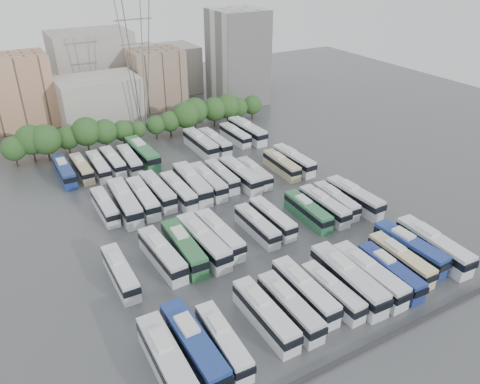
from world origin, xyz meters
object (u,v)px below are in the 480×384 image
bus_r2_s1 (105,206)px  bus_r0_s7 (332,291)px  bus_r3_s13 (247,131)px  bus_r3_s0 (64,171)px  bus_r1_s13 (354,197)px  bus_r3_s9 (200,143)px  bus_r0_s4 (265,314)px  bus_r2_s13 (294,160)px  bus_r1_s11 (324,206)px  bus_r3_s3 (113,161)px  bus_r1_s8 (272,218)px  bus_r2_s2 (125,202)px  bus_r0_s6 (305,291)px  bus_r2_s8 (222,176)px  bus_r0_s8 (348,279)px  bus_r1_s5 (219,234)px  bus_r2_s9 (240,175)px  bus_r0_s12 (410,248)px  bus_r2_s3 (143,198)px  bus_r1_s10 (308,211)px  bus_r3_s2 (99,166)px  bus_r0_s1 (194,346)px  bus_r0_s10 (390,271)px  bus_r0_s0 (168,362)px  bus_r2_s5 (178,191)px  bus_r1_s3 (184,247)px  bus_r3_s5 (142,153)px  bus_r0_s9 (369,275)px  bus_r2_s10 (254,173)px  bus_r3_s4 (130,160)px  bus_r2_s6 (192,183)px  bus_r0_s11 (400,259)px  bus_r3_s12 (235,135)px  bus_r2_s12 (281,165)px  apartment_tower (238,57)px  bus_r2_s4 (158,191)px  bus_r2_s7 (208,181)px  bus_r1_s7 (257,225)px  bus_r1_s2 (162,254)px  bus_r0_s2 (223,341)px  bus_r0_s5 (290,307)px  bus_r1_s4 (203,241)px  bus_r1_s0 (120,272)px

bus_r2_s1 → bus_r0_s7: bearing=-61.7°
bus_r3_s13 → bus_r3_s0: bearing=178.9°
bus_r1_s13 → bus_r3_s9: size_ratio=0.96×
bus_r0_s4 → bus_r2_s13: 46.68m
bus_r1_s11 → bus_r3_s9: 36.42m
bus_r2_s13 → bus_r3_s3: 37.90m
bus_r1_s8 → bus_r3_s13: 39.75m
bus_r1_s8 → bus_r2_s2: 26.05m
bus_r0_s4 → bus_r2_s13: (29.85, 35.88, 0.01)m
bus_r0_s6 → bus_r2_s8: size_ratio=1.08×
bus_r0_s8 → bus_r2_s1: bus_r0_s8 is taller
bus_r1_s5 → bus_r2_s9: bearing=50.1°
bus_r0_s12 → bus_r2_s3: bearing=128.3°
bus_r1_s10 → bus_r3_s2: size_ratio=1.01×
bus_r1_s8 → bus_r0_s1: bearing=-140.6°
bus_r0_s10 → bus_r1_s5: bearing=131.9°
bus_r0_s0 → bus_r2_s5: (16.70, 36.39, -0.19)m
bus_r0_s7 → bus_r2_s13: bus_r2_s13 is taller
bus_r2_s9 → bus_r3_s9: 18.23m
bus_r0_s1 → bus_r1_s3: (6.80, 18.39, -0.11)m
bus_r2_s3 → bus_r3_s5: size_ratio=0.90×
bus_r0_s0 → bus_r3_s5: (16.52, 55.75, 0.08)m
bus_r0_s9 → bus_r2_s2: bus_r2_s2 is taller
bus_r2_s10 → bus_r3_s4: bus_r3_s4 is taller
bus_r2_s1 → bus_r2_s6: (16.54, -0.33, 0.41)m
bus_r0_s1 → bus_r2_s8: bus_r0_s1 is taller
bus_r3_s0 → bus_r3_s3: (9.86, 0.09, -0.07)m
bus_r0_s11 → bus_r2_s9: 35.95m
bus_r0_s4 → bus_r3_s12: 60.79m
bus_r1_s8 → bus_r2_s12: size_ratio=0.99×
apartment_tower → bus_r2_s12: bearing=-108.9°
bus_r2_s4 → bus_r2_s9: bearing=-6.9°
bus_r2_s5 → bus_r2_s8: bus_r2_s5 is taller
bus_r1_s11 → bus_r2_s10: (-3.68, 17.37, -0.12)m
bus_r0_s4 → bus_r2_s7: bearing=74.5°
bus_r0_s7 → bus_r0_s11: size_ratio=0.95×
bus_r0_s12 → bus_r1_s7: 23.63m
bus_r1_s8 → bus_r2_s4: 22.53m
bus_r3_s12 → bus_r3_s13: bus_r3_s13 is taller
bus_r1_s2 → bus_r2_s9: size_ratio=0.98×
bus_r0_s1 → bus_r3_s12: bearing=56.1°
bus_r0_s2 → bus_r3_s5: bus_r3_s5 is taller
bus_r0_s10 → bus_r3_s9: bus_r3_s9 is taller
bus_r1_s2 → bus_r3_s2: bearing=87.1°
bus_r0_s7 → bus_r0_s12: bus_r0_s12 is taller
bus_r0_s11 → bus_r0_s5: bearing=-177.7°
bus_r1_s4 → bus_r1_s7: bearing=-1.0°
bus_r1_s0 → bus_r2_s9: (29.56, 18.08, 0.23)m
bus_r0_s6 → bus_r0_s12: size_ratio=0.98×
bus_r0_s4 → bus_r1_s4: bearing=89.3°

